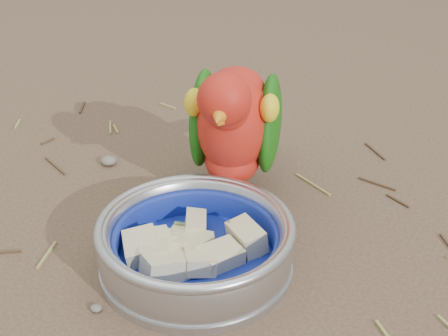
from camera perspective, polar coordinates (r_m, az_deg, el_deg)
The scene contains 6 objects.
ground at distance 0.76m, azimuth -10.94°, elevation -9.76°, with size 60.00×60.00×0.00m, color brown.
food_bowl at distance 0.77m, azimuth -2.33°, elevation -7.92°, with size 0.21×0.21×0.02m, color #B2B2BA.
bowl_wall at distance 0.75m, azimuth -2.38°, elevation -6.10°, with size 0.21×0.21×0.04m, color #B2B2BA, non-canonical shape.
fruit_wedges at distance 0.76m, azimuth -2.37°, elevation -6.54°, with size 0.13×0.13×0.03m, color beige, non-canonical shape.
lory_parrot at distance 0.84m, azimuth 0.77°, elevation 2.75°, with size 0.11×0.24×0.19m, color red, non-canonical shape.
ground_debris at distance 0.83m, azimuth -8.64°, elevation -5.75°, with size 0.90×0.80×0.01m, color #92894C, non-canonical shape.
Camera 1 is at (0.41, -0.43, 0.48)m, focal length 55.00 mm.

